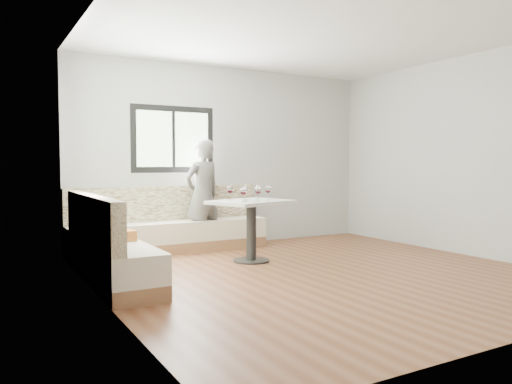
% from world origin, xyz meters
% --- Properties ---
extents(room, '(5.01, 5.01, 2.81)m').
position_xyz_m(room, '(-0.08, 0.08, 1.41)').
color(room, brown).
rests_on(room, ground).
extents(banquette, '(2.90, 2.80, 0.95)m').
position_xyz_m(banquette, '(-1.59, 1.63, 0.33)').
color(banquette, brown).
rests_on(banquette, ground).
extents(table, '(1.15, 1.00, 0.80)m').
position_xyz_m(table, '(-0.37, 1.04, 0.60)').
color(table, black).
rests_on(table, ground).
extents(person, '(0.68, 0.53, 1.65)m').
position_xyz_m(person, '(-0.57, 2.18, 0.82)').
color(person, '#5B5753').
rests_on(person, ground).
extents(olive_ramekin, '(0.09, 0.09, 0.04)m').
position_xyz_m(olive_ramekin, '(-0.51, 0.98, 0.82)').
color(olive_ramekin, white).
rests_on(olive_ramekin, table).
extents(wine_glass_a, '(0.09, 0.09, 0.20)m').
position_xyz_m(wine_glass_a, '(-0.61, 0.81, 0.94)').
color(wine_glass_a, white).
rests_on(wine_glass_a, table).
extents(wine_glass_b, '(0.09, 0.09, 0.20)m').
position_xyz_m(wine_glass_b, '(-0.37, 0.87, 0.94)').
color(wine_glass_b, white).
rests_on(wine_glass_b, table).
extents(wine_glass_c, '(0.09, 0.09, 0.20)m').
position_xyz_m(wine_glass_c, '(-0.16, 0.96, 0.94)').
color(wine_glass_c, white).
rests_on(wine_glass_c, table).
extents(wine_glass_d, '(0.09, 0.09, 0.20)m').
position_xyz_m(wine_glass_d, '(-0.39, 1.17, 0.94)').
color(wine_glass_d, white).
rests_on(wine_glass_d, table).
extents(wine_glass_e, '(0.09, 0.09, 0.20)m').
position_xyz_m(wine_glass_e, '(-0.16, 1.23, 0.94)').
color(wine_glass_e, white).
rests_on(wine_glass_e, table).
extents(wine_glass_f, '(0.09, 0.09, 0.20)m').
position_xyz_m(wine_glass_f, '(-0.60, 1.19, 0.94)').
color(wine_glass_f, white).
rests_on(wine_glass_f, table).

